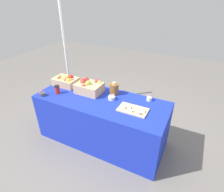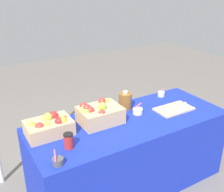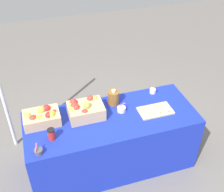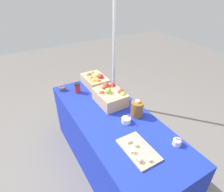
{
  "view_description": "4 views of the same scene",
  "coord_description": "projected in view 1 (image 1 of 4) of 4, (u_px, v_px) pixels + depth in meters",
  "views": [
    {
      "loc": [
        1.13,
        -1.89,
        2.06
      ],
      "look_at": [
        0.14,
        0.08,
        0.79
      ],
      "focal_mm": 29.09,
      "sensor_mm": 36.0,
      "label": 1
    },
    {
      "loc": [
        -1.29,
        -1.84,
        1.95
      ],
      "look_at": [
        -0.17,
        0.04,
        1.0
      ],
      "focal_mm": 43.41,
      "sensor_mm": 36.0,
      "label": 2
    },
    {
      "loc": [
        -0.7,
        -2.24,
        2.79
      ],
      "look_at": [
        0.02,
        0.04,
        1.0
      ],
      "focal_mm": 45.49,
      "sensor_mm": 36.0,
      "label": 3
    },
    {
      "loc": [
        1.37,
        -0.83,
        2.01
      ],
      "look_at": [
        -0.1,
        0.04,
        0.94
      ],
      "focal_mm": 30.89,
      "sensor_mm": 36.0,
      "label": 4
    }
  ],
  "objects": [
    {
      "name": "ground_plane",
      "position": [
        102.0,
        138.0,
        2.93
      ],
      "size": [
        10.0,
        10.0,
        0.0
      ],
      "primitive_type": "plane",
      "color": "slate"
    },
    {
      "name": "table",
      "position": [
        102.0,
        120.0,
        2.75
      ],
      "size": [
        1.9,
        0.76,
        0.74
      ],
      "primitive_type": "cube",
      "color": "#192DB7",
      "rests_on": "ground_plane"
    },
    {
      "name": "apple_crate_left",
      "position": [
        66.0,
        81.0,
        2.91
      ],
      "size": [
        0.38,
        0.26,
        0.18
      ],
      "color": "tan",
      "rests_on": "table"
    },
    {
      "name": "apple_crate_middle",
      "position": [
        89.0,
        87.0,
        2.71
      ],
      "size": [
        0.38,
        0.29,
        0.21
      ],
      "color": "tan",
      "rests_on": "table"
    },
    {
      "name": "cutting_board_front",
      "position": [
        133.0,
        110.0,
        2.32
      ],
      "size": [
        0.38,
        0.22,
        0.06
      ],
      "color": "#D1B284",
      "rests_on": "table"
    },
    {
      "name": "sample_bowl_near",
      "position": [
        149.0,
        99.0,
        2.53
      ],
      "size": [
        0.08,
        0.08,
        0.1
      ],
      "color": "silver",
      "rests_on": "table"
    },
    {
      "name": "sample_bowl_mid",
      "position": [
        112.0,
        98.0,
        2.55
      ],
      "size": [
        0.1,
        0.1,
        0.11
      ],
      "color": "silver",
      "rests_on": "table"
    },
    {
      "name": "sample_bowl_far",
      "position": [
        43.0,
        94.0,
        2.64
      ],
      "size": [
        0.08,
        0.09,
        0.1
      ],
      "color": "#4C4C51",
      "rests_on": "table"
    },
    {
      "name": "cider_jug",
      "position": [
        114.0,
        89.0,
        2.66
      ],
      "size": [
        0.13,
        0.13,
        0.19
      ],
      "color": "brown",
      "rests_on": "table"
    },
    {
      "name": "coffee_cup",
      "position": [
        57.0,
        90.0,
        2.69
      ],
      "size": [
        0.08,
        0.08,
        0.13
      ],
      "color": "red",
      "rests_on": "table"
    },
    {
      "name": "tent_pole",
      "position": [
        66.0,
        58.0,
        3.41
      ],
      "size": [
        0.04,
        0.04,
        1.95
      ],
      "primitive_type": "cylinder",
      "color": "white",
      "rests_on": "ground_plane"
    }
  ]
}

